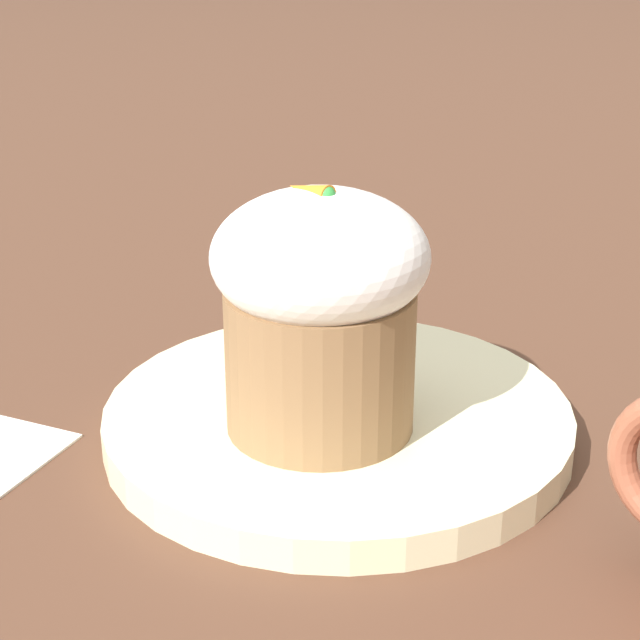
% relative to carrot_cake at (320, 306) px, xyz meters
% --- Properties ---
extents(ground_plane, '(4.00, 4.00, 0.00)m').
position_rel_carrot_cake_xyz_m(ground_plane, '(0.01, -0.02, -0.07)').
color(ground_plane, '#513323').
extents(dessert_plate, '(0.20, 0.20, 0.01)m').
position_rel_carrot_cake_xyz_m(dessert_plate, '(0.01, -0.02, -0.06)').
color(dessert_plate, beige).
rests_on(dessert_plate, ground_plane).
extents(carrot_cake, '(0.09, 0.09, 0.10)m').
position_rel_carrot_cake_xyz_m(carrot_cake, '(0.00, 0.00, 0.00)').
color(carrot_cake, olive).
rests_on(carrot_cake, dessert_plate).
extents(spoon, '(0.07, 0.12, 0.01)m').
position_rel_carrot_cake_xyz_m(spoon, '(0.02, -0.01, -0.05)').
color(spoon, silver).
rests_on(spoon, dessert_plate).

